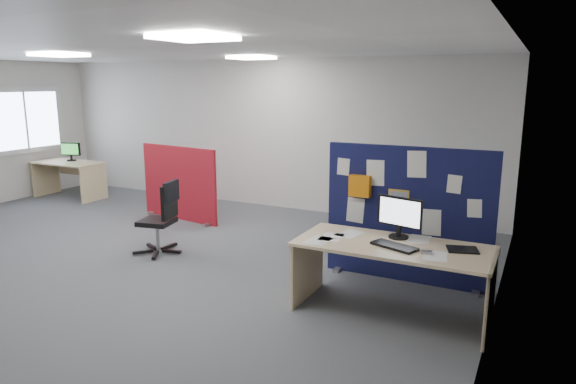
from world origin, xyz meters
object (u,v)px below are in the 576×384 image
at_px(monitor_main, 399,215).
at_px(office_chair, 163,213).
at_px(red_divider, 179,184).
at_px(navy_divider, 406,215).
at_px(main_desk, 394,259).
at_px(second_desk, 70,171).
at_px(monitor_second, 71,151).

bearing_deg(monitor_main, office_chair, -170.01).
bearing_deg(red_divider, navy_divider, -5.95).
distance_m(navy_divider, office_chair, 3.19).
distance_m(main_desk, second_desk, 7.62).
relative_size(main_desk, monitor_main, 3.96).
height_order(monitor_main, second_desk, monitor_main).
height_order(navy_divider, main_desk, navy_divider).
relative_size(monitor_main, office_chair, 0.48).
height_order(monitor_second, office_chair, monitor_second).
distance_m(main_desk, office_chair, 3.28).
distance_m(navy_divider, monitor_main, 0.73).
xyz_separation_m(second_desk, monitor_second, (-0.05, 0.10, 0.39)).
xyz_separation_m(navy_divider, monitor_second, (-7.19, 1.50, 0.13)).
bearing_deg(navy_divider, monitor_main, -81.49).
xyz_separation_m(main_desk, monitor_second, (-7.31, 2.41, 0.37)).
bearing_deg(second_desk, office_chair, -25.53).
bearing_deg(monitor_second, main_desk, -37.38).
height_order(main_desk, office_chair, office_chair).
bearing_deg(monitor_second, monitor_main, -36.01).
xyz_separation_m(monitor_main, office_chair, (-3.25, 0.20, -0.40)).
relative_size(navy_divider, office_chair, 1.94).
xyz_separation_m(monitor_main, red_divider, (-4.20, 1.74, -0.35)).
bearing_deg(monitor_second, navy_divider, -30.98).
xyz_separation_m(main_desk, monitor_main, (-0.01, 0.20, 0.40)).
xyz_separation_m(navy_divider, monitor_main, (0.11, -0.70, 0.17)).
distance_m(red_divider, office_chair, 1.81).
height_order(main_desk, monitor_main, monitor_main).
height_order(second_desk, office_chair, office_chair).
bearing_deg(monitor_second, second_desk, -83.80).
bearing_deg(office_chair, red_divider, 109.92).
relative_size(second_desk, office_chair, 1.43).
relative_size(main_desk, second_desk, 1.34).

